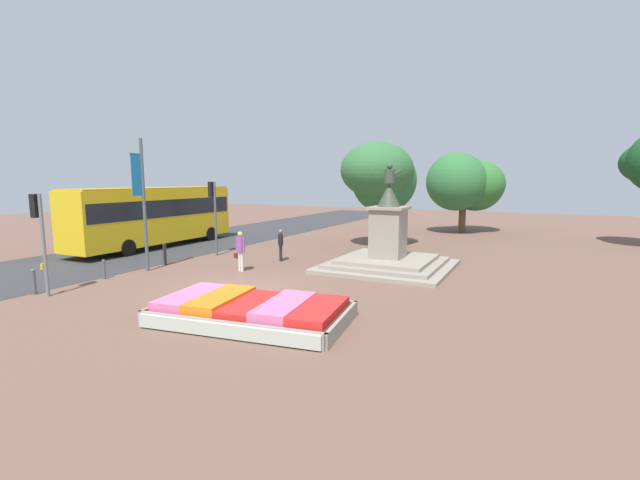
# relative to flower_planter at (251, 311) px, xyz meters

# --- Properties ---
(ground_plane) EXTENTS (90.70, 90.70, 0.00)m
(ground_plane) POSITION_rel_flower_planter_xyz_m (-2.63, 2.80, -0.30)
(ground_plane) COLOR brown
(street_asphalt_strip) EXTENTS (7.58, 79.36, 0.01)m
(street_asphalt_strip) POSITION_rel_flower_planter_xyz_m (-12.48, 2.80, -0.29)
(street_asphalt_strip) COLOR #333335
(street_asphalt_strip) RESTS_ON ground_plane
(flower_planter) EXTENTS (5.85, 3.75, 0.67)m
(flower_planter) POSITION_rel_flower_planter_xyz_m (0.00, 0.00, 0.00)
(flower_planter) COLOR #38281C
(flower_planter) RESTS_ON ground_plane
(statue_monument) EXTENTS (5.56, 5.56, 4.74)m
(statue_monument) POSITION_rel_flower_planter_xyz_m (1.15, 8.92, 0.54)
(statue_monument) COLOR gray
(statue_monument) RESTS_ON ground_plane
(traffic_light_near_crossing) EXTENTS (0.42, 0.31, 3.53)m
(traffic_light_near_crossing) POSITION_rel_flower_planter_xyz_m (-7.98, -1.02, 2.14)
(traffic_light_near_crossing) COLOR slate
(traffic_light_near_crossing) RESTS_ON ground_plane
(traffic_light_mid_block) EXTENTS (0.42, 0.30, 3.91)m
(traffic_light_mid_block) POSITION_rel_flower_planter_xyz_m (-8.18, 8.01, 2.43)
(traffic_light_mid_block) COLOR #4C5156
(traffic_light_mid_block) RESTS_ON ground_plane
(banner_pole) EXTENTS (0.14, 0.72, 5.77)m
(banner_pole) POSITION_rel_flower_planter_xyz_m (-8.19, 3.50, 2.78)
(banner_pole) COLOR #4C5156
(banner_pole) RESTS_ON ground_plane
(city_bus) EXTENTS (2.61, 10.99, 3.55)m
(city_bus) POSITION_rel_flower_planter_xyz_m (-13.22, 8.64, 1.73)
(city_bus) COLOR gold
(city_bus) RESTS_ON ground_plane
(pedestrian_with_handbag) EXTENTS (0.71, 0.35, 1.77)m
(pedestrian_with_handbag) POSITION_rel_flower_planter_xyz_m (-4.43, 5.34, 0.71)
(pedestrian_with_handbag) COLOR beige
(pedestrian_with_handbag) RESTS_ON ground_plane
(pedestrian_near_planter) EXTENTS (0.41, 0.47, 1.58)m
(pedestrian_near_planter) POSITION_rel_flower_planter_xyz_m (-4.13, 8.19, 0.61)
(pedestrian_near_planter) COLOR black
(pedestrian_near_planter) RESTS_ON ground_plane
(kerb_bollard_south) EXTENTS (0.15, 0.15, 0.92)m
(kerb_bollard_south) POSITION_rel_flower_planter_xyz_m (-8.51, -1.09, 0.18)
(kerb_bollard_south) COLOR #4C5156
(kerb_bollard_south) RESTS_ON ground_plane
(kerb_bollard_mid_a) EXTENTS (0.12, 0.12, 0.81)m
(kerb_bollard_mid_a) POSITION_rel_flower_planter_xyz_m (-8.46, 1.61, 0.13)
(kerb_bollard_mid_a) COLOR #4C5156
(kerb_bollard_mid_a) RESTS_ON ground_plane
(kerb_bollard_mid_b) EXTENTS (0.17, 0.17, 1.03)m
(kerb_bollard_mid_b) POSITION_rel_flower_planter_xyz_m (-8.50, 4.85, 0.24)
(kerb_bollard_mid_b) COLOR #2D2D33
(kerb_bollard_mid_b) RESTS_ON ground_plane
(park_tree_behind_statue) EXTENTS (5.52, 6.26, 6.03)m
(park_tree_behind_statue) POSITION_rel_flower_planter_xyz_m (2.35, 24.67, 3.40)
(park_tree_behind_statue) COLOR brown
(park_tree_behind_statue) RESTS_ON ground_plane
(park_tree_far_right) EXTENTS (4.26, 4.75, 6.21)m
(park_tree_far_right) POSITION_rel_flower_planter_xyz_m (-1.37, 15.00, 3.99)
(park_tree_far_right) COLOR #4C3823
(park_tree_far_right) RESTS_ON ground_plane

